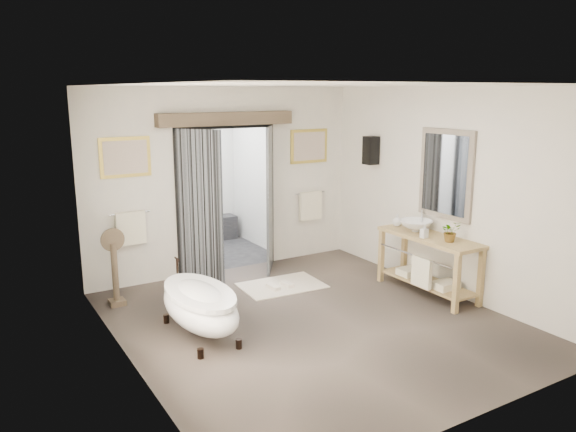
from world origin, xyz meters
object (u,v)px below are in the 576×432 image
object	(u,v)px
vanity	(428,260)
basin	(416,226)
clawfoot_tub	(200,305)
rug	(282,285)

from	to	relation	value
vanity	basin	bearing A→B (deg)	85.65
vanity	clawfoot_tub	bearing A→B (deg)	173.74
rug	basin	world-z (taller)	basin
vanity	rug	world-z (taller)	vanity
vanity	basin	distance (m)	0.52
vanity	basin	xyz separation A→B (m)	(0.02, 0.29, 0.43)
clawfoot_tub	rug	distance (m)	1.99
clawfoot_tub	vanity	world-z (taller)	vanity
vanity	rug	distance (m)	2.15
clawfoot_tub	vanity	distance (m)	3.33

